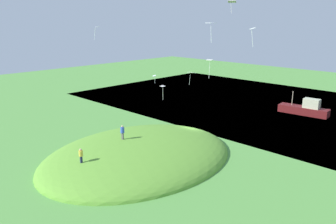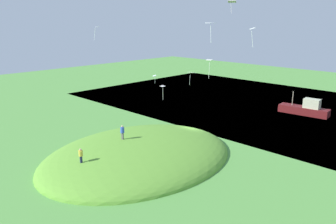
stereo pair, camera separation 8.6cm
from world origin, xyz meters
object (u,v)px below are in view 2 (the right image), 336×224
(kite_0, at_px, (163,88))
(kite_5, at_px, (192,73))
(kite_4, at_px, (97,28))
(kite_7, at_px, (154,76))
(kite_3, at_px, (232,2))
(kite_1, at_px, (209,61))
(person_on_hilltop, at_px, (81,154))
(kite_6, at_px, (211,24))
(boat_on_lake, at_px, (305,109))
(kite_2, at_px, (252,30))
(person_near_shore, at_px, (122,131))

(kite_0, bearing_deg, kite_5, -172.37)
(kite_4, xyz_separation_m, kite_5, (-14.80, 2.05, -6.67))
(kite_5, bearing_deg, kite_7, -73.39)
(kite_3, bearing_deg, kite_1, 25.05)
(person_on_hilltop, relative_size, kite_7, 1.25)
(kite_0, relative_size, kite_3, 1.35)
(kite_6, bearing_deg, kite_3, -154.45)
(kite_5, bearing_deg, kite_1, 45.20)
(kite_1, bearing_deg, boat_on_lake, -173.22)
(person_on_hilltop, bearing_deg, kite_6, 126.46)
(kite_0, distance_m, kite_3, 13.69)
(kite_0, xyz_separation_m, kite_7, (-5.16, -7.03, 0.12))
(kite_2, xyz_separation_m, kite_4, (8.74, -15.33, 0.09))
(kite_4, bearing_deg, boat_on_lake, 162.59)
(kite_3, xyz_separation_m, kite_6, (10.73, 5.13, -2.40))
(kite_0, height_order, kite_4, kite_4)
(kite_5, distance_m, kite_6, 20.28)
(kite_1, xyz_separation_m, kite_3, (-10.44, -4.88, 5.72))
(kite_1, bearing_deg, kite_3, -154.95)
(boat_on_lake, bearing_deg, kite_1, -88.29)
(kite_1, bearing_deg, kite_5, -134.80)
(kite_6, xyz_separation_m, kite_7, (-11.55, -19.52, -8.18))
(kite_4, bearing_deg, kite_7, -162.66)
(kite_4, bearing_deg, kite_1, 96.44)
(person_near_shore, distance_m, kite_1, 15.44)
(kite_0, bearing_deg, person_near_shore, -0.17)
(kite_5, bearing_deg, kite_0, 7.63)
(kite_1, distance_m, kite_7, 22.84)
(kite_4, bearing_deg, kite_6, 95.27)
(kite_2, xyz_separation_m, kite_5, (-6.06, -13.28, -6.59))
(person_near_shore, xyz_separation_m, kite_0, (-6.94, 0.02, 4.37))
(person_near_shore, distance_m, kite_4, 12.49)
(kite_2, height_order, kite_7, kite_2)
(boat_on_lake, height_order, kite_2, kite_2)
(boat_on_lake, height_order, kite_7, kite_7)
(person_on_hilltop, height_order, kite_5, kite_5)
(boat_on_lake, xyz_separation_m, person_near_shore, (34.78, -8.22, 2.33))
(kite_0, height_order, kite_5, kite_5)
(kite_0, relative_size, kite_5, 0.99)
(kite_1, height_order, kite_6, kite_6)
(person_near_shore, bearing_deg, kite_3, 48.56)
(kite_0, bearing_deg, kite_2, 94.27)
(kite_6, bearing_deg, kite_1, -139.43)
(kite_5, distance_m, kite_7, 6.43)
(kite_1, relative_size, kite_5, 0.92)
(person_on_hilltop, relative_size, kite_2, 0.79)
(person_on_hilltop, bearing_deg, boat_on_lake, 173.50)
(kite_1, height_order, kite_2, kite_2)
(kite_0, xyz_separation_m, kite_3, (-4.34, 7.35, 10.70))
(kite_3, relative_size, kite_7, 1.13)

